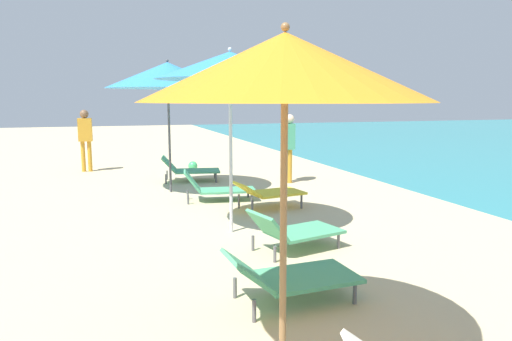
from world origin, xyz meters
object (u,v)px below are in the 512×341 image
object	(u,v)px
lounger_fourth_shoreside	(268,192)
lounger_third_shoreside	(290,275)
umbrella_third	(285,68)
umbrella_fourth	(230,66)
umbrella_farthest	(168,75)
beach_ball	(193,166)
lounger_fourth_inland	(294,230)
lounger_farthest_inland	(217,188)
person_walking_mid	(85,134)
lounger_farthest_shoreside	(189,169)
person_walking_near	(289,141)

from	to	relation	value
lounger_fourth_shoreside	lounger_third_shoreside	bearing A→B (deg)	-115.44
umbrella_third	umbrella_fourth	size ratio (longest dim) A/B	0.91
umbrella_farthest	beach_ball	bearing A→B (deg)	71.05
lounger_fourth_inland	umbrella_farthest	bearing A→B (deg)	89.50
umbrella_third	lounger_farthest_inland	bearing A→B (deg)	81.69
lounger_fourth_shoreside	lounger_farthest_inland	distance (m)	1.18
person_walking_mid	beach_ball	world-z (taller)	person_walking_mid
lounger_fourth_inland	person_walking_mid	bearing A→B (deg)	95.92
umbrella_third	umbrella_farthest	world-z (taller)	umbrella_farthest
lounger_farthest_shoreside	person_walking_mid	distance (m)	3.48
umbrella_fourth	person_walking_near	world-z (taller)	umbrella_fourth
lounger_fourth_inland	person_walking_near	world-z (taller)	person_walking_near
umbrella_third	umbrella_fourth	world-z (taller)	umbrella_fourth
person_walking_near	person_walking_mid	xyz separation A→B (m)	(-4.68, 3.26, 0.05)
umbrella_farthest	lounger_farthest_inland	distance (m)	2.59
lounger_fourth_shoreside	person_walking_near	xyz separation A→B (m)	(1.38, 2.41, 0.67)
lounger_third_shoreside	umbrella_farthest	distance (m)	6.25
lounger_third_shoreside	umbrella_third	bearing A→B (deg)	-117.69
beach_ball	person_walking_mid	bearing A→B (deg)	165.38
umbrella_fourth	lounger_fourth_inland	world-z (taller)	umbrella_fourth
lounger_fourth_inland	umbrella_farthest	size ratio (longest dim) A/B	0.47
umbrella_third	lounger_fourth_shoreside	xyz separation A→B (m)	(1.57, 4.84, -1.87)
umbrella_third	lounger_fourth_inland	bearing A→B (deg)	65.90
lounger_third_shoreside	lounger_fourth_inland	size ratio (longest dim) A/B	1.00
umbrella_fourth	beach_ball	world-z (taller)	umbrella_fourth
person_walking_near	umbrella_farthest	bearing A→B (deg)	-160.73
lounger_fourth_inland	beach_ball	size ratio (longest dim) A/B	5.03
umbrella_fourth	lounger_farthest_shoreside	xyz separation A→B (m)	(0.13, 4.52, -2.14)
lounger_third_shoreside	lounger_fourth_shoreside	xyz separation A→B (m)	(1.08, 3.77, 0.04)
lounger_third_shoreside	lounger_farthest_inland	world-z (taller)	lounger_farthest_inland
umbrella_third	lounger_farthest_shoreside	xyz separation A→B (m)	(0.69, 8.12, -1.88)
lounger_farthest_shoreside	beach_ball	size ratio (longest dim) A/B	5.61
umbrella_third	umbrella_farthest	xyz separation A→B (m)	(0.09, 6.92, 0.28)
lounger_fourth_shoreside	lounger_farthest_shoreside	size ratio (longest dim) A/B	0.92
lounger_fourth_inland	lounger_farthest_inland	world-z (taller)	lounger_farthest_inland
umbrella_fourth	person_walking_near	xyz separation A→B (m)	(2.39, 3.65, -1.46)
lounger_third_shoreside	lounger_fourth_shoreside	bearing A→B (deg)	70.80
lounger_fourth_inland	lounger_farthest_shoreside	bearing A→B (deg)	80.66
umbrella_third	lounger_fourth_shoreside	distance (m)	5.42
lounger_farthest_inland	person_walking_near	size ratio (longest dim) A/B	0.89
person_walking_near	person_walking_mid	size ratio (longest dim) A/B	0.96
umbrella_farthest	beach_ball	size ratio (longest dim) A/B	10.61
lounger_farthest_shoreside	lounger_farthest_inland	bearing A→B (deg)	-76.79
umbrella_farthest	person_walking_mid	distance (m)	4.28
lounger_fourth_inland	lounger_farthest_shoreside	xyz separation A→B (m)	(-0.44, 5.60, 0.03)
umbrella_fourth	lounger_farthest_shoreside	world-z (taller)	umbrella_fourth
umbrella_farthest	umbrella_third	bearing A→B (deg)	-90.76
lounger_fourth_shoreside	beach_ball	world-z (taller)	lounger_fourth_shoreside
umbrella_fourth	beach_ball	distance (m)	6.62
umbrella_fourth	lounger_third_shoreside	bearing A→B (deg)	-91.60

